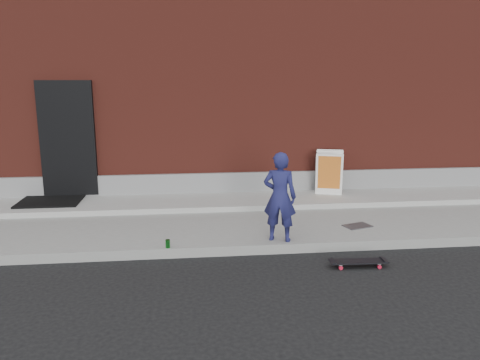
{
  "coord_description": "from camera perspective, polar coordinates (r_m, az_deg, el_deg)",
  "views": [
    {
      "loc": [
        -0.25,
        -6.45,
        2.57
      ],
      "look_at": [
        0.55,
        0.8,
        0.97
      ],
      "focal_mm": 35.0,
      "sensor_mm": 36.0,
      "label": 1
    }
  ],
  "objects": [
    {
      "name": "utility_plate",
      "position": [
        8.05,
        14.12,
        -5.45
      ],
      "size": [
        0.51,
        0.41,
        0.01
      ],
      "primitive_type": "cube",
      "rotation": [
        0.0,
        0.0,
        0.32
      ],
      "color": "#4E4D52",
      "rests_on": "sidewalk"
    },
    {
      "name": "building",
      "position": [
        13.45,
        -5.37,
        12.0
      ],
      "size": [
        20.0,
        8.1,
        5.0
      ],
      "color": "maroon",
      "rests_on": "ground"
    },
    {
      "name": "soda_can",
      "position": [
        6.92,
        -8.8,
        -7.69
      ],
      "size": [
        0.08,
        0.08,
        0.12
      ],
      "primitive_type": "cylinder",
      "rotation": [
        0.0,
        0.0,
        0.33
      ],
      "color": "#198024",
      "rests_on": "sidewalk"
    },
    {
      "name": "skateboard",
      "position": [
        6.78,
        14.23,
        -9.64
      ],
      "size": [
        0.79,
        0.23,
        0.09
      ],
      "color": "red",
      "rests_on": "ground"
    },
    {
      "name": "sidewalk",
      "position": [
        8.34,
        -4.33,
        -5.08
      ],
      "size": [
        20.0,
        3.0,
        0.15
      ],
      "primitive_type": "cube",
      "color": "gray",
      "rests_on": "ground"
    },
    {
      "name": "apron",
      "position": [
        9.17,
        -4.55,
        -2.66
      ],
      "size": [
        20.0,
        1.2,
        0.1
      ],
      "primitive_type": "cube",
      "color": "gray",
      "rests_on": "sidewalk"
    },
    {
      "name": "doormat",
      "position": [
        9.64,
        -22.09,
        -2.39
      ],
      "size": [
        1.14,
        0.92,
        0.03
      ],
      "primitive_type": "cube",
      "rotation": [
        0.0,
        0.0,
        -0.0
      ],
      "color": "black",
      "rests_on": "apron"
    },
    {
      "name": "child",
      "position": [
        7.0,
        4.87,
        -2.05
      ],
      "size": [
        0.58,
        0.47,
        1.36
      ],
      "primitive_type": "imported",
      "rotation": [
        0.0,
        0.0,
        2.81
      ],
      "color": "#1C1D4E",
      "rests_on": "sidewalk"
    },
    {
      "name": "ground",
      "position": [
        6.95,
        -3.86,
        -9.36
      ],
      "size": [
        80.0,
        80.0,
        0.0
      ],
      "primitive_type": "plane",
      "color": "black",
      "rests_on": "ground"
    },
    {
      "name": "pizza_sign",
      "position": [
        9.65,
        10.82,
        0.93
      ],
      "size": [
        0.7,
        0.76,
        0.89
      ],
      "color": "white",
      "rests_on": "apron"
    }
  ]
}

